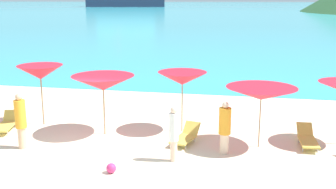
# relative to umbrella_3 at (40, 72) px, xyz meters

# --- Properties ---
(ground_plane) EXTENTS (50.00, 100.00, 0.30)m
(ground_plane) POSITION_rel_umbrella_3_xyz_m (2.74, 7.33, -2.20)
(ground_plane) COLOR beige
(ocean_water) EXTENTS (650.00, 440.00, 0.02)m
(ocean_water) POSITION_rel_umbrella_3_xyz_m (2.74, 226.18, -2.04)
(ocean_water) COLOR #38B7CC
(ocean_water) RESTS_ON ground_plane
(umbrella_3) EXTENTS (1.74, 1.74, 2.32)m
(umbrella_3) POSITION_rel_umbrella_3_xyz_m (0.00, 0.00, 0.00)
(umbrella_3) COLOR #9E7F59
(umbrella_3) RESTS_ON ground_plane
(umbrella_4) EXTENTS (2.32, 2.32, 2.14)m
(umbrella_4) POSITION_rel_umbrella_3_xyz_m (2.73, -0.64, -0.17)
(umbrella_4) COLOR #9E7F59
(umbrella_4) RESTS_ON ground_plane
(umbrella_5) EXTENTS (1.81, 1.81, 2.22)m
(umbrella_5) POSITION_rel_umbrella_3_xyz_m (5.40, 0.23, -0.07)
(umbrella_5) COLOR #9E7F59
(umbrella_5) RESTS_ON ground_plane
(umbrella_6) EXTENTS (2.27, 2.27, 2.02)m
(umbrella_6) POSITION_rel_umbrella_3_xyz_m (8.15, -0.92, -0.24)
(umbrella_6) COLOR #9E7F59
(umbrella_6) RESTS_ON ground_plane
(lounge_chair_1) EXTENTS (0.91, 1.66, 0.60)m
(lounge_chair_1) POSITION_rel_umbrella_3_xyz_m (-0.99, -0.96, -1.79)
(lounge_chair_1) COLOR #D8BF4C
(lounge_chair_1) RESTS_ON ground_plane
(lounge_chair_4) EXTENTS (0.91, 1.54, 0.58)m
(lounge_chair_4) POSITION_rel_umbrella_3_xyz_m (5.73, -0.98, -1.81)
(lounge_chair_4) COLOR #D8BF4C
(lounge_chair_4) RESTS_ON ground_plane
(lounge_chair_6) EXTENTS (0.60, 1.69, 0.56)m
(lounge_chair_6) POSITION_rel_umbrella_3_xyz_m (9.74, -0.43, -1.79)
(lounge_chair_6) COLOR #D8BF4C
(lounge_chair_6) RESTS_ON ground_plane
(beachgoer_0) EXTENTS (0.36, 0.36, 1.84)m
(beachgoer_0) POSITION_rel_umbrella_3_xyz_m (0.59, -2.53, -1.08)
(beachgoer_0) COLOR #DBAA84
(beachgoer_0) RESTS_ON ground_plane
(beachgoer_2) EXTENTS (0.38, 0.38, 1.68)m
(beachgoer_2) POSITION_rel_umbrella_3_xyz_m (7.07, -1.69, -1.17)
(beachgoer_2) COLOR beige
(beachgoer_2) RESTS_ON ground_plane
(beachgoer_4) EXTENTS (0.29, 0.29, 1.70)m
(beachgoer_4) POSITION_rel_umbrella_3_xyz_m (5.63, -2.63, -1.14)
(beachgoer_4) COLOR beige
(beachgoer_4) RESTS_ON ground_plane
(beach_ball) EXTENTS (0.29, 0.29, 0.29)m
(beach_ball) POSITION_rel_umbrella_3_xyz_m (4.07, -3.83, -1.90)
(beach_ball) COLOR #D83372
(beach_ball) RESTS_ON ground_plane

